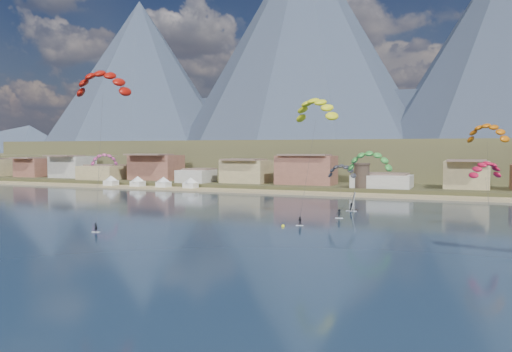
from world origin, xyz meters
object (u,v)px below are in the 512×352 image
at_px(kitesurfer_green, 369,158).
at_px(windsurfer, 352,205).
at_px(watchtower, 362,175).
at_px(kitesurfer_red, 103,80).
at_px(kitesurfer_yellow, 316,107).
at_px(buoy, 283,226).

bearing_deg(kitesurfer_green, windsurfer, 161.17).
bearing_deg(watchtower, kitesurfer_green, -76.95).
distance_m(kitesurfer_red, kitesurfer_yellow, 47.08).
relative_size(kitesurfer_red, kitesurfer_green, 1.91).
bearing_deg(windsurfer, kitesurfer_yellow, -112.51).
bearing_deg(kitesurfer_green, watchtower, 103.05).
relative_size(kitesurfer_yellow, buoy, 44.04).
xyz_separation_m(watchtower, kitesurfer_red, (-38.47, -87.24, 23.85)).
distance_m(kitesurfer_yellow, buoy, 30.31).
xyz_separation_m(kitesurfer_yellow, buoy, (-1.62, -17.26, -24.86)).
xyz_separation_m(watchtower, kitesurfer_yellow, (2.14, -64.00, 18.61)).
xyz_separation_m(kitesurfer_green, buoy, (-11.58, -29.08, -13.03)).
relative_size(kitesurfer_red, kitesurfer_yellow, 1.19).
xyz_separation_m(kitesurfer_yellow, windsurfer, (5.52, 13.33, -23.46)).
relative_size(watchtower, buoy, 12.97).
distance_m(watchtower, kitesurfer_yellow, 66.69).
xyz_separation_m(kitesurfer_yellow, kitesurfer_green, (9.95, 11.82, -11.84)).
height_order(kitesurfer_green, buoy, kitesurfer_green).
distance_m(kitesurfer_yellow, windsurfer, 27.54).
height_order(watchtower, kitesurfer_red, kitesurfer_red).
distance_m(kitesurfer_red, kitesurfer_green, 63.85).
xyz_separation_m(windsurfer, buoy, (-7.15, -30.59, -1.40)).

